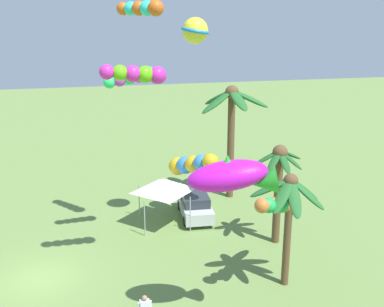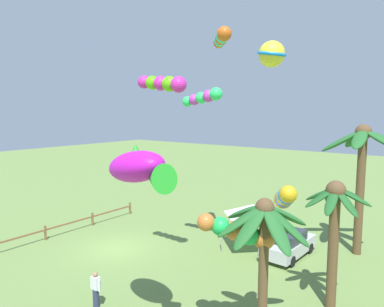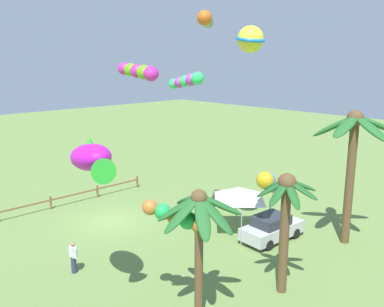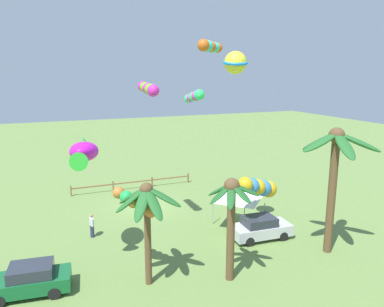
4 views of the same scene
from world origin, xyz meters
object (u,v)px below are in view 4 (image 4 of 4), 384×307
Objects in this scene: palm_tree_1 at (335,159)px; kite_tube_2 at (259,187)px; spectator_0 at (92,225)px; kite_tube_4 at (148,89)px; kite_tube_3 at (194,97)px; palm_tree_0 at (231,208)px; parked_car_0 at (260,228)px; kite_tube_0 at (210,46)px; kite_fish_6 at (84,152)px; palm_tree_2 at (147,206)px; parked_car_1 at (29,280)px; festival_tent at (238,194)px; kite_ball_1 at (235,63)px; kite_tube_5 at (136,203)px.

kite_tube_2 is at bearing -49.50° from palm_tree_1.
spectator_0 is 9.65m from kite_tube_4.
palm_tree_0 is at bearing 81.98° from kite_tube_3.
spectator_0 reaches higher than parked_car_0.
kite_tube_0 is 0.65× the size of kite_fish_6.
parked_car_1 is at bearing -13.00° from palm_tree_2.
palm_tree_1 is 2.65× the size of festival_tent.
palm_tree_0 is at bearing 57.46° from festival_tent.
parked_car_1 is 15.88m from kite_ball_1.
palm_tree_2 is 1.48× the size of kite_tube_2.
kite_tube_3 reaches higher than spectator_0.
kite_ball_1 is (1.33, 1.56, 8.70)m from festival_tent.
kite_tube_3 is 3.15m from kite_tube_4.
kite_tube_5 is (6.63, 2.03, -7.01)m from kite_ball_1.
kite_tube_0 reaches higher than parked_car_1.
kite_tube_3 reaches higher than palm_tree_2.
parked_car_0 is at bearing -163.91° from palm_tree_2.
kite_tube_2 is at bearing 126.46° from kite_tube_0.
kite_tube_4 is (6.17, -3.98, 8.86)m from parked_car_0.
palm_tree_1 is at bearing 141.74° from kite_tube_4.
kite_tube_3 is at bearing -129.29° from palm_tree_2.
kite_tube_4 reaches higher than palm_tree_1.
palm_tree_2 reaches higher than kite_tube_2.
kite_fish_6 is at bearing -54.04° from palm_tree_2.
kite_tube_3 is (5.86, -6.94, 3.27)m from palm_tree_1.
kite_tube_5 is at bearing 24.27° from festival_tent.
kite_ball_1 is 9.99m from kite_fish_6.
kite_tube_5 is 4.08m from kite_fish_6.
palm_tree_2 is 2.35× the size of kite_tube_5.
festival_tent is (3.35, -5.10, -3.32)m from palm_tree_1.
palm_tree_0 is 1.35× the size of parked_car_1.
kite_tube_4 is (-7.60, -5.04, 8.86)m from parked_car_1.
kite_tube_4 is at bearing -74.76° from palm_tree_0.
kite_tube_3 is (-1.04, -7.41, 5.10)m from palm_tree_0.
kite_fish_6 is (10.58, -0.84, 2.97)m from kite_tube_2.
kite_tube_5 is (-5.26, 0.52, 3.41)m from parked_car_1.
kite_tube_2 is 7.32m from kite_tube_3.
kite_ball_1 is at bearing -37.13° from palm_tree_1.
festival_tent is (-3.56, -5.58, -1.48)m from palm_tree_0.
spectator_0 is 0.62× the size of kite_tube_3.
kite_tube_3 is 0.71× the size of kite_fish_6.
spectator_0 is 0.44× the size of kite_tube_2.
palm_tree_1 is 1.90× the size of parked_car_0.
kite_tube_0 is at bearing 171.74° from spectator_0.
palm_tree_1 is 14.09m from kite_fish_6.
kite_tube_0 is (2.25, -3.22, 11.49)m from parked_car_0.
festival_tent is 1.11× the size of kite_tube_3.
spectator_0 is at bearing -4.11° from kite_tube_3.
kite_ball_1 reaches higher than parked_car_1.
palm_tree_0 is 6.78m from festival_tent.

